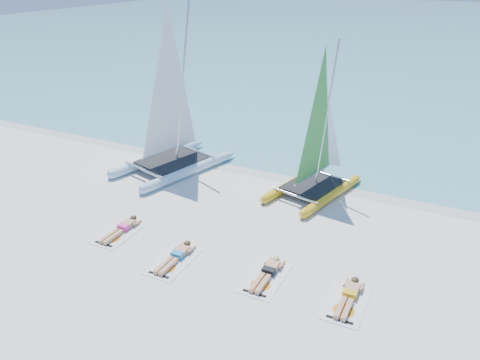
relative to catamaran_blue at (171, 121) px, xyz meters
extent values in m
plane|color=silver|center=(3.93, -4.04, -2.17)|extent=(140.00, 140.00, 0.00)
cube|color=#71B0BC|center=(3.93, 58.96, -2.16)|extent=(140.00, 115.00, 0.01)
cube|color=silver|center=(3.93, 1.46, -2.16)|extent=(140.00, 1.40, 0.01)
cylinder|color=#BFE9FB|center=(-1.06, 0.19, -1.96)|extent=(1.71, 4.71, 0.42)
cone|color=#BFE9FB|center=(-0.34, 2.72, -1.96)|extent=(0.55, 0.70, 0.40)
cylinder|color=#BFE9FB|center=(1.00, -0.40, -1.96)|extent=(1.71, 4.71, 0.42)
cone|color=#BFE9FB|center=(1.71, 2.14, -1.96)|extent=(0.55, 0.70, 0.40)
cube|color=black|center=(-0.03, -0.11, -1.71)|extent=(2.69, 3.09, 0.03)
cylinder|color=silver|center=(0.20, 0.72, 1.57)|extent=(0.44, 1.23, 6.58)
cylinder|color=orange|center=(5.38, 0.56, -2.00)|extent=(1.29, 3.89, 0.35)
cone|color=orange|center=(5.91, 2.66, -2.00)|extent=(0.44, 0.57, 0.33)
cylinder|color=orange|center=(7.08, 0.13, -2.00)|extent=(1.29, 3.89, 0.35)
cone|color=orange|center=(7.61, 2.23, -2.00)|extent=(0.44, 0.57, 0.33)
cube|color=black|center=(6.23, 0.35, -1.79)|extent=(2.16, 2.50, 0.03)
cylinder|color=silver|center=(6.40, 1.03, 0.90)|extent=(0.33, 1.02, 5.41)
cube|color=silver|center=(1.41, -5.46, -2.16)|extent=(1.00, 1.85, 0.02)
cube|color=tan|center=(1.41, -5.03, -2.05)|extent=(0.36, 0.55, 0.17)
cube|color=#E63691|center=(1.41, -5.23, -2.04)|extent=(0.37, 0.22, 0.17)
cube|color=tan|center=(1.41, -5.83, -2.08)|extent=(0.31, 0.85, 0.13)
sphere|color=tan|center=(1.41, -4.66, -2.01)|extent=(0.21, 0.21, 0.21)
ellipsoid|color=#3D2B16|center=(1.41, -4.65, -1.97)|extent=(0.22, 0.24, 0.15)
cube|color=silver|center=(3.96, -6.04, -2.16)|extent=(1.00, 1.85, 0.02)
cube|color=tan|center=(3.96, -5.61, -2.05)|extent=(0.36, 0.55, 0.17)
cube|color=#2380BB|center=(3.96, -5.81, -2.04)|extent=(0.37, 0.22, 0.17)
cube|color=tan|center=(3.96, -6.41, -2.08)|extent=(0.31, 0.85, 0.13)
sphere|color=tan|center=(3.96, -5.24, -2.01)|extent=(0.21, 0.21, 0.21)
ellipsoid|color=#3D2B16|center=(3.96, -5.23, -1.97)|extent=(0.22, 0.24, 0.15)
cube|color=silver|center=(6.80, -5.57, -2.16)|extent=(1.00, 1.85, 0.02)
cube|color=tan|center=(6.80, -5.14, -2.05)|extent=(0.36, 0.55, 0.17)
cube|color=black|center=(6.80, -5.34, -2.04)|extent=(0.37, 0.22, 0.17)
cube|color=tan|center=(6.80, -5.94, -2.08)|extent=(0.31, 0.85, 0.13)
sphere|color=tan|center=(6.80, -4.77, -2.01)|extent=(0.21, 0.21, 0.21)
ellipsoid|color=#DBC667|center=(6.80, -4.76, -1.97)|extent=(0.22, 0.24, 0.15)
cube|color=silver|center=(9.17, -5.57, -2.16)|extent=(1.00, 1.85, 0.02)
cube|color=tan|center=(9.17, -5.14, -2.05)|extent=(0.36, 0.55, 0.17)
cube|color=gold|center=(9.17, -5.34, -2.04)|extent=(0.37, 0.22, 0.17)
cube|color=tan|center=(9.17, -5.94, -2.08)|extent=(0.31, 0.85, 0.13)
sphere|color=tan|center=(9.17, -4.77, -2.01)|extent=(0.21, 0.21, 0.21)
ellipsoid|color=#3D2B16|center=(9.17, -4.76, -1.97)|extent=(0.22, 0.24, 0.15)
camera|label=1|loc=(11.00, -15.74, 6.04)|focal=35.00mm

